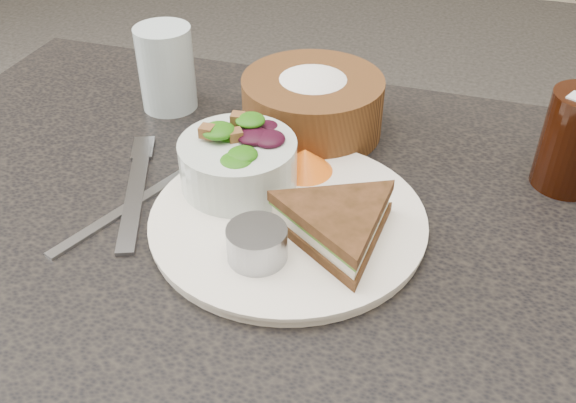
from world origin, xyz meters
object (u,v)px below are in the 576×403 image
(salad_bowl, at_px, (238,156))
(cola_glass, at_px, (576,136))
(water_glass, at_px, (166,68))
(sandwich, at_px, (338,224))
(bread_basket, at_px, (313,96))
(dinner_plate, at_px, (288,220))
(dressing_ramekin, at_px, (257,244))

(salad_bowl, bearing_deg, cola_glass, 20.36)
(salad_bowl, distance_m, water_glass, 0.22)
(sandwich, distance_m, bread_basket, 0.22)
(dinner_plate, height_order, dressing_ramekin, dressing_ramekin)
(water_glass, bearing_deg, bread_basket, -1.52)
(bread_basket, bearing_deg, water_glass, 178.48)
(dressing_ramekin, xyz_separation_m, water_glass, (-0.21, 0.26, 0.03))
(bread_basket, bearing_deg, sandwich, -67.84)
(dressing_ramekin, bearing_deg, dinner_plate, 82.99)
(bread_basket, bearing_deg, salad_bowl, -104.74)
(salad_bowl, xyz_separation_m, bread_basket, (0.04, 0.15, 0.00))
(sandwich, bearing_deg, water_glass, 177.15)
(dinner_plate, bearing_deg, salad_bowl, 150.83)
(sandwich, relative_size, cola_glass, 1.20)
(dinner_plate, distance_m, sandwich, 0.07)
(dressing_ramekin, xyz_separation_m, bread_basket, (-0.02, 0.25, 0.02))
(dinner_plate, distance_m, dressing_ramekin, 0.07)
(cola_glass, bearing_deg, dressing_ramekin, -140.29)
(salad_bowl, xyz_separation_m, water_glass, (-0.16, 0.15, 0.01))
(salad_bowl, bearing_deg, dinner_plate, -29.17)
(cola_glass, relative_size, water_glass, 1.12)
(cola_glass, bearing_deg, water_glass, 176.56)
(dinner_plate, relative_size, water_glass, 2.55)
(sandwich, xyz_separation_m, dressing_ramekin, (-0.06, -0.05, -0.00))
(bread_basket, distance_m, cola_glass, 0.30)
(dinner_plate, bearing_deg, sandwich, -20.59)
(dinner_plate, relative_size, dressing_ramekin, 4.90)
(dressing_ramekin, distance_m, cola_glass, 0.36)
(cola_glass, bearing_deg, sandwich, -139.14)
(sandwich, height_order, dressing_ramekin, sandwich)
(dinner_plate, xyz_separation_m, water_glass, (-0.22, 0.19, 0.05))
(salad_bowl, relative_size, cola_glass, 1.02)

